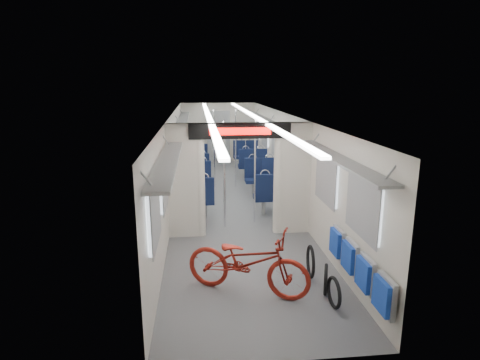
{
  "coord_description": "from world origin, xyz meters",
  "views": [
    {
      "loc": [
        -0.83,
        -9.83,
        3.07
      ],
      "look_at": [
        0.03,
        -1.78,
        1.09
      ],
      "focal_mm": 30.0,
      "sensor_mm": 36.0,
      "label": 1
    }
  ],
  "objects_px": {
    "seat_bay_near_left": "(194,186)",
    "seat_bay_far_right": "(249,157)",
    "stanchion_far_right": "(236,149)",
    "flip_bench": "(357,265)",
    "stanchion_near_right": "(255,172)",
    "bike_hoop_a": "(334,294)",
    "stanchion_near_left": "(224,175)",
    "seat_bay_near_right": "(267,182)",
    "bicycle": "(248,262)",
    "stanchion_far_left": "(214,149)",
    "bike_hoop_b": "(326,281)",
    "seat_bay_far_left": "(195,162)",
    "bike_hoop_c": "(310,263)"
  },
  "relations": [
    {
      "from": "stanchion_far_right",
      "to": "bicycle",
      "type": "bearing_deg",
      "value": -93.86
    },
    {
      "from": "flip_bench",
      "to": "bike_hoop_a",
      "type": "relative_size",
      "value": 4.52
    },
    {
      "from": "bicycle",
      "to": "seat_bay_far_left",
      "type": "bearing_deg",
      "value": 31.39
    },
    {
      "from": "seat_bay_near_right",
      "to": "bicycle",
      "type": "bearing_deg",
      "value": -103.4
    },
    {
      "from": "seat_bay_near_left",
      "to": "seat_bay_far_right",
      "type": "distance_m",
      "value": 4.25
    },
    {
      "from": "seat_bay_far_left",
      "to": "stanchion_near_right",
      "type": "distance_m",
      "value": 4.74
    },
    {
      "from": "bike_hoop_c",
      "to": "seat_bay_far_left",
      "type": "height_order",
      "value": "seat_bay_far_left"
    },
    {
      "from": "bicycle",
      "to": "seat_bay_near_right",
      "type": "height_order",
      "value": "seat_bay_near_right"
    },
    {
      "from": "seat_bay_near_right",
      "to": "seat_bay_far_right",
      "type": "bearing_deg",
      "value": 90.0
    },
    {
      "from": "flip_bench",
      "to": "seat_bay_far_left",
      "type": "xyz_separation_m",
      "value": [
        -2.29,
        8.04,
        -0.04
      ]
    },
    {
      "from": "flip_bench",
      "to": "stanchion_near_right",
      "type": "relative_size",
      "value": 0.9
    },
    {
      "from": "flip_bench",
      "to": "bike_hoop_b",
      "type": "height_order",
      "value": "flip_bench"
    },
    {
      "from": "stanchion_far_left",
      "to": "bike_hoop_b",
      "type": "bearing_deg",
      "value": -78.28
    },
    {
      "from": "stanchion_near_right",
      "to": "seat_bay_far_left",
      "type": "bearing_deg",
      "value": 106.59
    },
    {
      "from": "flip_bench",
      "to": "stanchion_far_left",
      "type": "height_order",
      "value": "stanchion_far_left"
    },
    {
      "from": "seat_bay_far_left",
      "to": "bicycle",
      "type": "bearing_deg",
      "value": -84.0
    },
    {
      "from": "bike_hoop_a",
      "to": "seat_bay_far_left",
      "type": "bearing_deg",
      "value": 103.45
    },
    {
      "from": "seat_bay_near_right",
      "to": "bike_hoop_b",
      "type": "bearing_deg",
      "value": -89.11
    },
    {
      "from": "bike_hoop_a",
      "to": "stanchion_near_left",
      "type": "distance_m",
      "value": 3.74
    },
    {
      "from": "bike_hoop_c",
      "to": "stanchion_near_right",
      "type": "bearing_deg",
      "value": 100.99
    },
    {
      "from": "bike_hoop_c",
      "to": "seat_bay_near_right",
      "type": "distance_m",
      "value": 4.14
    },
    {
      "from": "bike_hoop_a",
      "to": "seat_bay_near_left",
      "type": "relative_size",
      "value": 0.22
    },
    {
      "from": "bike_hoop_b",
      "to": "seat_bay_far_right",
      "type": "bearing_deg",
      "value": 90.5
    },
    {
      "from": "flip_bench",
      "to": "stanchion_far_right",
      "type": "xyz_separation_m",
      "value": [
        -1.07,
        6.71,
        0.57
      ]
    },
    {
      "from": "bike_hoop_c",
      "to": "seat_bay_far_left",
      "type": "bearing_deg",
      "value": 104.52
    },
    {
      "from": "seat_bay_near_right",
      "to": "stanchion_near_right",
      "type": "relative_size",
      "value": 0.94
    },
    {
      "from": "seat_bay_near_left",
      "to": "seat_bay_far_left",
      "type": "xyz_separation_m",
      "value": [
        -0.0,
        3.23,
        -0.01
      ]
    },
    {
      "from": "stanchion_far_right",
      "to": "flip_bench",
      "type": "bearing_deg",
      "value": -80.95
    },
    {
      "from": "seat_bay_far_left",
      "to": "stanchion_near_left",
      "type": "relative_size",
      "value": 0.88
    },
    {
      "from": "bicycle",
      "to": "seat_bay_far_left",
      "type": "height_order",
      "value": "seat_bay_far_left"
    },
    {
      "from": "bike_hoop_a",
      "to": "stanchion_far_left",
      "type": "xyz_separation_m",
      "value": [
        -1.35,
        6.88,
        0.95
      ]
    },
    {
      "from": "bicycle",
      "to": "seat_bay_far_left",
      "type": "xyz_separation_m",
      "value": [
        -0.8,
        7.59,
        0.04
      ]
    },
    {
      "from": "seat_bay_near_right",
      "to": "seat_bay_far_right",
      "type": "relative_size",
      "value": 1.03
    },
    {
      "from": "bike_hoop_a",
      "to": "stanchion_far_right",
      "type": "height_order",
      "value": "stanchion_far_right"
    },
    {
      "from": "bike_hoop_a",
      "to": "stanchion_far_left",
      "type": "bearing_deg",
      "value": 101.1
    },
    {
      "from": "seat_bay_far_right",
      "to": "flip_bench",
      "type": "bearing_deg",
      "value": -87.22
    },
    {
      "from": "seat_bay_near_left",
      "to": "seat_bay_far_right",
      "type": "relative_size",
      "value": 0.99
    },
    {
      "from": "flip_bench",
      "to": "bike_hoop_b",
      "type": "bearing_deg",
      "value": 140.71
    },
    {
      "from": "flip_bench",
      "to": "stanchion_near_left",
      "type": "xyz_separation_m",
      "value": [
        -1.63,
        3.3,
        0.57
      ]
    },
    {
      "from": "bike_hoop_a",
      "to": "seat_bay_far_left",
      "type": "relative_size",
      "value": 0.23
    },
    {
      "from": "bicycle",
      "to": "seat_bay_near_left",
      "type": "xyz_separation_m",
      "value": [
        -0.8,
        4.36,
        0.05
      ]
    },
    {
      "from": "bicycle",
      "to": "stanchion_near_right",
      "type": "xyz_separation_m",
      "value": [
        0.54,
        3.08,
        0.65
      ]
    },
    {
      "from": "stanchion_near_left",
      "to": "stanchion_near_right",
      "type": "distance_m",
      "value": 0.72
    },
    {
      "from": "bike_hoop_b",
      "to": "stanchion_near_right",
      "type": "height_order",
      "value": "stanchion_near_right"
    },
    {
      "from": "stanchion_near_left",
      "to": "seat_bay_near_left",
      "type": "bearing_deg",
      "value": 113.51
    },
    {
      "from": "seat_bay_near_left",
      "to": "seat_bay_far_right",
      "type": "xyz_separation_m",
      "value": [
        1.87,
        3.82,
        0.0
      ]
    },
    {
      "from": "bike_hoop_c",
      "to": "seat_bay_far_left",
      "type": "xyz_separation_m",
      "value": [
        -1.87,
        7.21,
        0.29
      ]
    },
    {
      "from": "seat_bay_near_right",
      "to": "stanchion_far_right",
      "type": "bearing_deg",
      "value": 110.31
    },
    {
      "from": "bike_hoop_c",
      "to": "seat_bay_near_left",
      "type": "relative_size",
      "value": 0.26
    },
    {
      "from": "bicycle",
      "to": "stanchion_far_right",
      "type": "xyz_separation_m",
      "value": [
        0.42,
        6.26,
        0.65
      ]
    }
  ]
}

